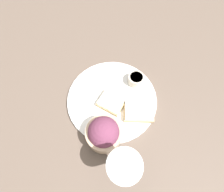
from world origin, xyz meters
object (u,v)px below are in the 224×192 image
at_px(salad_bowl, 104,133).
at_px(wine_glass, 123,167).
at_px(sauce_ramekin, 136,79).
at_px(cheese_toast_far, 111,102).
at_px(cheese_toast_near, 139,111).

distance_m(salad_bowl, wine_glass, 0.13).
distance_m(salad_bowl, sauce_ramekin, 0.23).
distance_m(sauce_ramekin, cheese_toast_far, 0.13).
bearing_deg(cheese_toast_far, salad_bowl, -76.00).
height_order(sauce_ramekin, wine_glass, wine_glass).
distance_m(salad_bowl, cheese_toast_far, 0.12).
height_order(salad_bowl, cheese_toast_far, salad_bowl).
distance_m(cheese_toast_near, cheese_toast_far, 0.10).
height_order(salad_bowl, wine_glass, wine_glass).
bearing_deg(wine_glass, sauce_ramekin, 103.99).
bearing_deg(salad_bowl, cheese_toast_far, 104.00).
xyz_separation_m(sauce_ramekin, cheese_toast_far, (-0.04, -0.12, -0.01)).
relative_size(salad_bowl, sauce_ramekin, 1.96).
height_order(cheese_toast_near, cheese_toast_far, same).
bearing_deg(salad_bowl, cheese_toast_near, 60.73).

